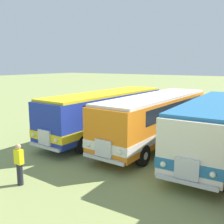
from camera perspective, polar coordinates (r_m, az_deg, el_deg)
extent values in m
plane|color=#8C9956|center=(15.20, 21.37, -8.89)|extent=(200.00, 200.00, 0.00)
cube|color=#1E339E|center=(17.69, -1.08, 0.20)|extent=(3.04, 10.84, 2.30)
cube|color=yellow|center=(17.80, -1.07, -1.70)|extent=(3.08, 10.88, 0.44)
cube|color=#19232D|center=(17.91, -0.31, 2.27)|extent=(2.94, 8.45, 0.76)
cube|color=#19232D|center=(13.79, -14.52, -0.32)|extent=(2.20, 0.21, 0.90)
cube|color=silver|center=(14.00, -14.63, -5.42)|extent=(0.90, 0.17, 0.80)
cube|color=silver|center=(14.13, -14.64, -7.39)|extent=(2.30, 0.26, 0.16)
sphere|color=#EAEACC|center=(13.33, -12.20, -6.11)|extent=(0.22, 0.22, 0.22)
sphere|color=#EAEACC|center=(14.69, -16.91, -4.79)|extent=(0.22, 0.22, 0.22)
cube|color=yellow|center=(17.51, -1.09, 4.13)|extent=(2.98, 10.44, 0.14)
cylinder|color=black|center=(14.44, -6.50, -7.05)|extent=(0.33, 1.05, 1.04)
cylinder|color=silver|center=(14.34, -6.05, -7.16)|extent=(0.04, 0.36, 0.36)
cylinder|color=black|center=(16.03, -12.60, -5.47)|extent=(0.33, 1.05, 1.04)
cylinder|color=silver|center=(16.14, -12.95, -5.37)|extent=(0.04, 0.36, 0.36)
cylinder|color=black|center=(20.26, 7.65, -1.98)|extent=(0.33, 1.05, 1.04)
cylinder|color=silver|center=(20.19, 8.03, -2.03)|extent=(0.04, 0.36, 0.36)
cylinder|color=black|center=(21.42, 2.24, -1.21)|extent=(0.33, 1.05, 1.04)
cylinder|color=silver|center=(21.50, 1.91, -1.17)|extent=(0.04, 0.36, 0.36)
cube|color=orange|center=(16.09, 9.62, -0.98)|extent=(2.94, 10.59, 2.30)
cube|color=white|center=(16.22, 9.56, -3.05)|extent=(2.98, 10.63, 0.44)
cube|color=#19232D|center=(16.34, 10.31, 1.32)|extent=(2.87, 8.19, 0.76)
cube|color=#19232D|center=(11.61, -1.64, -1.97)|extent=(2.20, 0.19, 0.90)
cube|color=silver|center=(11.86, -1.93, -7.97)|extent=(0.90, 0.16, 0.80)
cube|color=silver|center=(12.00, -2.01, -10.27)|extent=(2.30, 0.24, 0.16)
sphere|color=#EAEACC|center=(11.35, 1.68, -8.82)|extent=(0.22, 0.22, 0.22)
sphere|color=#EAEACC|center=(12.39, -5.29, -7.19)|extent=(0.22, 0.22, 0.22)
cube|color=white|center=(15.90, 9.76, 3.34)|extent=(2.89, 10.19, 0.14)
cylinder|color=black|center=(12.76, 6.84, -9.44)|extent=(0.32, 1.05, 1.04)
cylinder|color=silver|center=(12.70, 7.44, -9.56)|extent=(0.04, 0.36, 0.36)
cylinder|color=black|center=(13.95, -1.53, -7.62)|extent=(0.32, 1.05, 1.04)
cylinder|color=silver|center=(14.03, -2.02, -7.51)|extent=(0.04, 0.36, 0.36)
cylinder|color=black|center=(19.05, 17.22, -3.15)|extent=(0.32, 1.05, 1.04)
cylinder|color=silver|center=(19.01, 17.65, -3.21)|extent=(0.04, 0.36, 0.36)
cylinder|color=black|center=(19.86, 10.93, -2.32)|extent=(0.32, 1.05, 1.04)
cylinder|color=silver|center=(19.93, 10.54, -2.27)|extent=(0.04, 0.36, 0.36)
cube|color=silver|center=(14.64, 21.72, -2.72)|extent=(2.74, 10.18, 2.30)
cube|color=teal|center=(14.78, 21.56, -4.99)|extent=(2.78, 10.22, 0.44)
cube|color=#19232D|center=(14.91, 22.15, -0.16)|extent=(2.71, 7.79, 0.76)
cube|color=#19232D|center=(9.72, 16.61, -4.87)|extent=(2.20, 0.15, 0.90)
cube|color=silver|center=(10.02, 16.06, -11.93)|extent=(0.90, 0.14, 0.80)
cube|color=silver|center=(10.19, 15.87, -14.60)|extent=(2.30, 0.19, 0.16)
sphere|color=#EAEACC|center=(9.83, 21.21, -12.68)|extent=(0.22, 0.22, 0.22)
sphere|color=#EAEACC|center=(10.26, 11.12, -11.17)|extent=(0.22, 0.22, 0.22)
cube|color=teal|center=(14.42, 22.04, 2.01)|extent=(2.69, 9.78, 0.14)
cylinder|color=black|center=(12.01, 12.77, -10.94)|extent=(0.30, 1.05, 1.04)
cylinder|color=silver|center=(12.05, 12.08, -10.82)|extent=(0.03, 0.36, 0.36)
cylinder|color=black|center=(18.23, 19.77, -3.91)|extent=(0.30, 1.05, 1.04)
cylinder|color=silver|center=(18.26, 19.31, -3.85)|extent=(0.03, 0.36, 0.36)
cylinder|color=#23232D|center=(11.45, -19.54, -12.76)|extent=(0.24, 0.24, 0.90)
cube|color=yellow|center=(11.18, -19.77, -9.22)|extent=(0.36, 0.22, 0.60)
sphere|color=tan|center=(11.05, -19.91, -7.16)|extent=(0.22, 0.22, 0.22)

